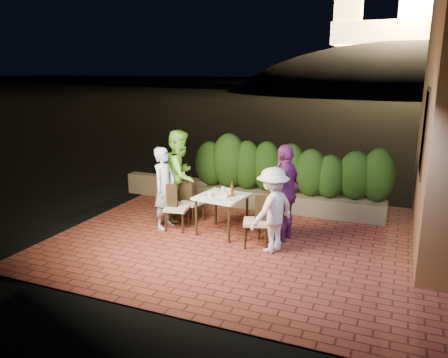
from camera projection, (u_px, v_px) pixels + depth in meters
The scene contains 31 objects.
ground at pixel (244, 247), 7.79m from camera, with size 400.00×400.00×0.00m, color black.
terrace_floor at pixel (253, 240), 8.25m from camera, with size 7.00×6.00×0.15m, color brown.
window_pane at pixel (426, 132), 7.61m from camera, with size 0.08×1.00×1.40m, color black.
window_frame at pixel (425, 132), 7.61m from camera, with size 0.06×1.15×1.55m, color black.
planter at pixel (287, 202), 9.73m from camera, with size 4.20×0.55×0.40m, color brown.
hedge at pixel (288, 169), 9.55m from camera, with size 4.00×0.70×1.10m, color #19390F, non-canonical shape.
parapet at pixel (169, 186), 10.82m from camera, with size 2.20×0.30×0.50m, color brown.
hill at pixel (400, 121), 61.85m from camera, with size 52.00×40.00×22.00m, color black.
fortress at pixel (411, 13), 58.34m from camera, with size 26.00×8.00×8.00m, color #FFCC7A, non-canonical shape.
dining_table at pixel (222, 214), 8.33m from camera, with size 0.86×0.86×0.75m, color white, non-canonical shape.
plate_nw at pixel (203, 196), 8.19m from camera, with size 0.21×0.21×0.01m, color white.
plate_sw at pixel (215, 190), 8.60m from camera, with size 0.20×0.20×0.01m, color white.
plate_ne at pixel (229, 200), 7.94m from camera, with size 0.24×0.24×0.01m, color white.
plate_se at pixel (242, 195), 8.25m from camera, with size 0.20×0.20×0.01m, color white.
plate_centre at pixel (223, 195), 8.24m from camera, with size 0.24×0.24×0.01m, color white.
plate_front at pixel (216, 200), 7.93m from camera, with size 0.21×0.21×0.01m, color white.
glass_nw at pixel (210, 194), 8.15m from camera, with size 0.06×0.06×0.11m, color silver.
glass_sw at pixel (223, 190), 8.42m from camera, with size 0.07×0.07×0.12m, color silver.
glass_ne at pixel (226, 194), 8.09m from camera, with size 0.07×0.07×0.12m, color silver.
glass_se at pixel (231, 192), 8.28m from camera, with size 0.06×0.06×0.11m, color silver.
beer_bottle at pixel (232, 189), 8.14m from camera, with size 0.06×0.06×0.29m, color #55300E, non-canonical shape.
bowl at pixel (226, 190), 8.53m from camera, with size 0.18×0.18×0.05m, color white.
chair_left_front at pixel (177, 207), 8.49m from camera, with size 0.42×0.42×0.92m, color black, non-canonical shape.
chair_left_back at pixel (192, 202), 8.95m from camera, with size 0.40×0.40×0.86m, color black, non-canonical shape.
chair_right_front at pixel (256, 221), 7.70m from camera, with size 0.43×0.43×0.94m, color black, non-canonical shape.
chair_right_back at pixel (269, 213), 8.12m from camera, with size 0.43×0.43×0.92m, color black, non-canonical shape.
diner_blue at pixel (164, 188), 8.53m from camera, with size 0.59×0.39×1.62m, color #A9C7DA.
diner_green at pixel (180, 175), 9.02m from camera, with size 0.91×0.71×1.88m, color #73CC3F.
diner_white at pixel (273, 210), 7.43m from camera, with size 0.96×0.55×1.48m, color white.
diner_purple at pixel (285, 193), 7.91m from camera, with size 1.04×0.43×1.78m, color #6D2462.
parapet_lamp at pixel (182, 175), 10.61m from camera, with size 0.10×0.10×0.14m, color orange.
Camera 1 is at (2.44, -6.85, 3.05)m, focal length 35.00 mm.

